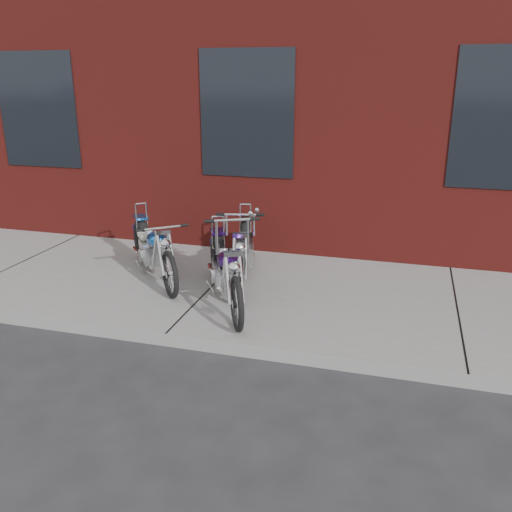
% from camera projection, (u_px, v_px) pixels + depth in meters
% --- Properties ---
extents(ground, '(120.00, 120.00, 0.00)m').
position_uv_depth(ground, '(166.00, 346.00, 5.74)').
color(ground, '#252526').
rests_on(ground, ground).
extents(sidewalk, '(22.00, 3.00, 0.15)m').
position_uv_depth(sidewalk, '(215.00, 289.00, 7.08)').
color(sidewalk, slate).
rests_on(sidewalk, ground).
extents(building_brick, '(22.00, 10.00, 8.00)m').
position_uv_depth(building_brick, '(312.00, 14.00, 11.77)').
color(building_brick, maroon).
rests_on(building_brick, ground).
extents(chopper_purple, '(1.05, 1.89, 1.17)m').
position_uv_depth(chopper_purple, '(226.00, 272.00, 6.39)').
color(chopper_purple, black).
rests_on(chopper_purple, sidewalk).
extents(chopper_blue, '(1.40, 1.63, 0.89)m').
position_uv_depth(chopper_blue, '(154.00, 251.00, 7.18)').
color(chopper_blue, black).
rests_on(chopper_blue, sidewalk).
extents(chopper_third, '(0.67, 2.01, 1.04)m').
position_uv_depth(chopper_third, '(243.00, 253.00, 7.10)').
color(chopper_third, black).
rests_on(chopper_third, sidewalk).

